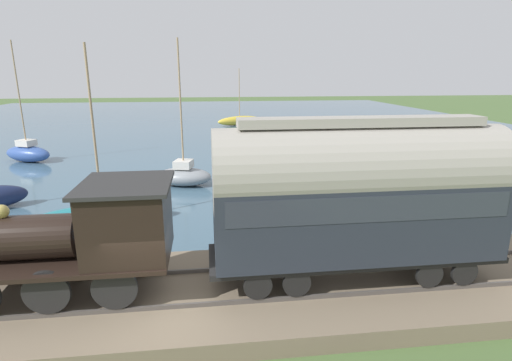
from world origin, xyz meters
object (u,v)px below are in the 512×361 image
Objects in this scene: steam_locomotive at (79,232)px; sailboat_blue at (28,153)px; sailboat_gray at (184,175)px; sailboat_yellow at (240,120)px; rowboat_mid_harbor at (108,186)px; passenger_coach at (357,192)px; sailboat_teal at (102,212)px; rowboat_off_pier at (290,187)px.

sailboat_blue is at bearing 25.34° from steam_locomotive.
sailboat_gray is 0.96× the size of sailboat_blue.
steam_locomotive is at bearing 142.21° from sailboat_yellow.
sailboat_gray is at bearing -34.33° from rowboat_mid_harbor.
steam_locomotive is at bearing -174.83° from sailboat_gray.
passenger_coach is 11.44m from sailboat_teal.
steam_locomotive is 0.94× the size of sailboat_yellow.
steam_locomotive is 40.53m from sailboat_yellow.
rowboat_mid_harbor is at bearing -2.93° from sailboat_teal.
rowboat_off_pier is at bearing -2.04° from passenger_coach.
steam_locomotive is at bearing -115.32° from rowboat_mid_harbor.
sailboat_yellow reaches higher than rowboat_off_pier.
rowboat_mid_harbor is (5.61, 1.06, -0.37)m from sailboat_teal.
sailboat_blue reaches higher than rowboat_off_pier.
sailboat_blue is at bearing 18.29° from sailboat_teal.
sailboat_yellow is (27.16, -5.54, -0.03)m from sailboat_gray.
steam_locomotive is 3.04× the size of rowboat_mid_harbor.
rowboat_off_pier is (3.69, -9.10, -0.26)m from sailboat_teal.
sailboat_gray is 27.72m from sailboat_yellow.
sailboat_blue is 3.85× the size of rowboat_off_pier.
sailboat_blue reaches higher than steam_locomotive.
rowboat_mid_harbor is at bearing 43.74° from rowboat_off_pier.
rowboat_off_pier is (10.60, -7.87, -2.10)m from steam_locomotive.
rowboat_off_pier is at bearing -93.95° from sailboat_blue.
sailboat_teal is (-13.66, -8.51, -0.16)m from sailboat_blue.
passenger_coach is 39.86m from sailboat_yellow.
sailboat_blue is at bearing 70.15° from sailboat_gray.
steam_locomotive is 7.54m from passenger_coach.
passenger_coach is 1.10× the size of sailboat_teal.
passenger_coach is 26.95m from sailboat_blue.
passenger_coach is at bearing 142.38° from rowboat_off_pier.
rowboat_mid_harbor is (-0.10, 4.30, -0.46)m from sailboat_gray.
sailboat_teal is 3.39× the size of rowboat_off_pier.
sailboat_teal reaches higher than sailboat_yellow.
sailboat_gray is at bearing 35.42° from rowboat_off_pier.
sailboat_gray is at bearing 23.50° from passenger_coach.
sailboat_blue is (-19.21, 17.29, 0.09)m from sailboat_yellow.
passenger_coach reaches higher than rowboat_mid_harbor.
sailboat_yellow is 0.80× the size of sailboat_blue.
steam_locomotive is at bearing -129.10° from sailboat_blue.
passenger_coach is 16.17m from rowboat_mid_harbor.
sailboat_teal is (-5.71, 3.24, -0.10)m from sailboat_gray.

